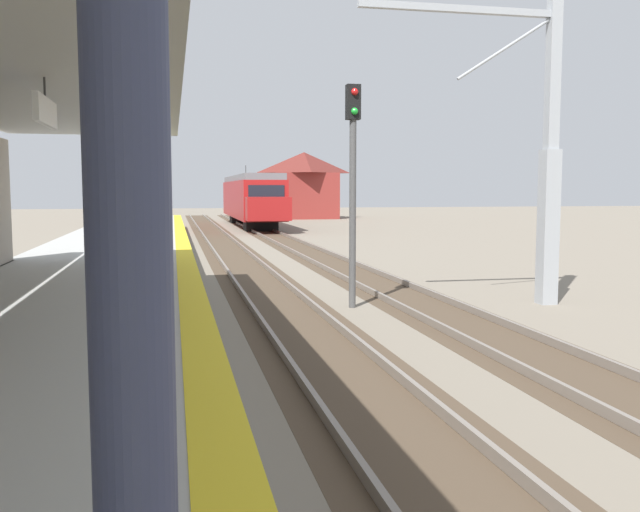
% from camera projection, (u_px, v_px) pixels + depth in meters
% --- Properties ---
extents(station_platform, '(5.00, 80.00, 0.91)m').
position_uv_depth(station_platform, '(65.00, 321.00, 12.42)').
color(station_platform, '#A8A8A3').
rests_on(station_platform, ground).
extents(track_pair_nearest_platform, '(2.34, 120.00, 0.16)m').
position_uv_depth(track_pair_nearest_platform, '(276.00, 300.00, 17.26)').
color(track_pair_nearest_platform, '#4C3D2D').
rests_on(track_pair_nearest_platform, ground).
extents(track_pair_middle, '(2.34, 120.00, 0.16)m').
position_uv_depth(track_pair_middle, '(407.00, 296.00, 17.96)').
color(track_pair_middle, '#4C3D2D').
rests_on(track_pair_middle, ground).
extents(approaching_train, '(2.93, 19.60, 4.76)m').
position_uv_depth(approaching_train, '(251.00, 198.00, 52.80)').
color(approaching_train, maroon).
rests_on(approaching_train, ground).
extents(rail_signal_post, '(0.32, 0.34, 5.20)m').
position_uv_depth(rail_signal_post, '(353.00, 172.00, 16.20)').
color(rail_signal_post, '#4C4C4C').
rests_on(rail_signal_post, ground).
extents(catenary_pylon_far_side, '(5.00, 0.40, 7.50)m').
position_uv_depth(catenary_pylon_far_side, '(539.00, 156.00, 16.64)').
color(catenary_pylon_far_side, '#9EA3A8').
rests_on(catenary_pylon_far_side, ground).
extents(distant_trackside_house, '(6.60, 5.28, 6.40)m').
position_uv_depth(distant_trackside_house, '(304.00, 184.00, 67.40)').
color(distant_trackside_house, maroon).
rests_on(distant_trackside_house, ground).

